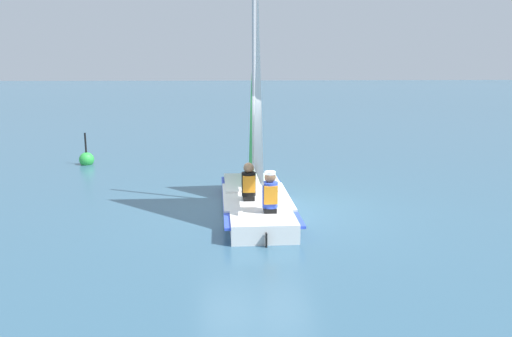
{
  "coord_description": "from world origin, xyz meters",
  "views": [
    {
      "loc": [
        -10.6,
        0.94,
        3.09
      ],
      "look_at": [
        0.0,
        0.0,
        0.96
      ],
      "focal_mm": 35.0,
      "sensor_mm": 36.0,
      "label": 1
    }
  ],
  "objects": [
    {
      "name": "ground_plane",
      "position": [
        0.0,
        0.0,
        0.0
      ],
      "size": [
        260.0,
        260.0,
        0.0
      ],
      "primitive_type": "plane",
      "color": "#38607A"
    },
    {
      "name": "sailboat_main",
      "position": [
        -0.01,
        0.0,
        0.65
      ],
      "size": [
        4.55,
        1.5,
        4.89
      ],
      "rotation": [
        0.0,
        0.0,
        6.27
      ],
      "color": "white",
      "rests_on": "ground_plane"
    },
    {
      "name": "sailor_helm",
      "position": [
        -0.37,
        0.19,
        0.62
      ],
      "size": [
        0.34,
        0.3,
        1.16
      ],
      "rotation": [
        0.0,
        0.0,
        6.27
      ],
      "color": "black",
      "rests_on": "ground_plane"
    },
    {
      "name": "sailor_crew",
      "position": [
        -1.32,
        -0.16,
        0.63
      ],
      "size": [
        0.34,
        0.3,
        1.16
      ],
      "rotation": [
        0.0,
        0.0,
        6.27
      ],
      "color": "black",
      "rests_on": "ground_plane"
    },
    {
      "name": "buoy_marker",
      "position": [
        5.96,
        5.07,
        0.18
      ],
      "size": [
        0.48,
        0.48,
        1.12
      ],
      "color": "green",
      "rests_on": "ground_plane"
    }
  ]
}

